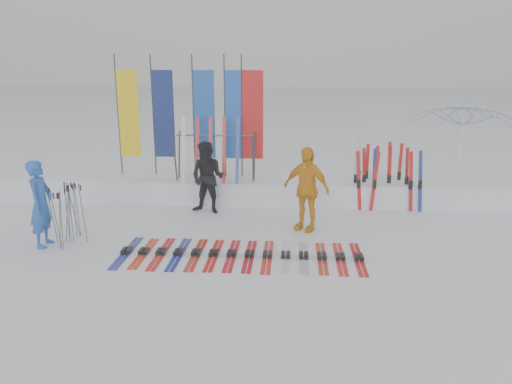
# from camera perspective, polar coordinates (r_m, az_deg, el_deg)

# --- Properties ---
(ground) EXTENTS (120.00, 120.00, 0.00)m
(ground) POSITION_cam_1_polar(r_m,az_deg,el_deg) (9.21, -1.99, -8.59)
(ground) COLOR white
(ground) RESTS_ON ground
(snow_bank) EXTENTS (14.00, 1.60, 0.60)m
(snow_bank) POSITION_cam_1_polar(r_m,az_deg,el_deg) (13.45, 0.08, 0.43)
(snow_bank) COLOR white
(snow_bank) RESTS_ON ground
(person_blue) EXTENTS (0.45, 0.66, 1.77)m
(person_blue) POSITION_cam_1_polar(r_m,az_deg,el_deg) (10.83, -23.36, -1.25)
(person_blue) COLOR blue
(person_blue) RESTS_ON ground
(person_black) EXTENTS (1.01, 0.87, 1.76)m
(person_black) POSITION_cam_1_polar(r_m,az_deg,el_deg) (12.19, -5.56, 1.64)
(person_black) COLOR black
(person_black) RESTS_ON ground
(person_yellow) EXTENTS (1.18, 0.93, 1.87)m
(person_yellow) POSITION_cam_1_polar(r_m,az_deg,el_deg) (10.94, 5.74, 0.37)
(person_yellow) COLOR orange
(person_yellow) RESTS_ON ground
(tent_canopy) EXTENTS (2.92, 2.97, 2.60)m
(tent_canopy) POSITION_cam_1_polar(r_m,az_deg,el_deg) (14.27, 22.30, 4.27)
(tent_canopy) COLOR white
(tent_canopy) RESTS_ON ground
(ski_row) EXTENTS (4.66, 1.69, 0.07)m
(ski_row) POSITION_cam_1_polar(r_m,az_deg,el_deg) (9.69, -1.84, -7.14)
(ski_row) COLOR navy
(ski_row) RESTS_ON ground
(pole_cluster) EXTENTS (0.70, 0.91, 1.25)m
(pole_cluster) POSITION_cam_1_polar(r_m,az_deg,el_deg) (10.95, -20.70, -2.36)
(pole_cluster) COLOR #595B60
(pole_cluster) RESTS_ON ground
(feather_flags) EXTENTS (3.91, 0.13, 3.20)m
(feather_flags) POSITION_cam_1_polar(r_m,az_deg,el_deg) (13.41, -6.93, 8.73)
(feather_flags) COLOR #383A3F
(feather_flags) RESTS_ON ground
(ski_rack) EXTENTS (2.04, 0.80, 1.23)m
(ski_rack) POSITION_cam_1_polar(r_m,az_deg,el_deg) (12.95, -4.70, 4.72)
(ski_rack) COLOR #383A3F
(ski_rack) RESTS_ON ground
(upright_skis) EXTENTS (1.62, 1.06, 1.68)m
(upright_skis) POSITION_cam_1_polar(r_m,az_deg,el_deg) (13.14, 14.13, 1.75)
(upright_skis) COLOR red
(upright_skis) RESTS_ON ground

